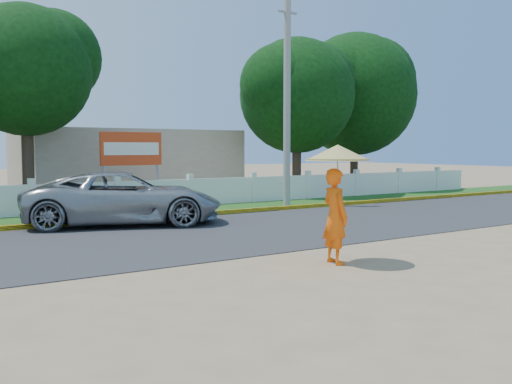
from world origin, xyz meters
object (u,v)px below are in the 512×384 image
Objects in this scene: utility_pole at (287,100)px; monk_with_parasol at (336,186)px; billboard at (131,153)px; vehicle at (124,198)px.

utility_pole is 11.74m from monk_with_parasol.
billboard reaches higher than monk_with_parasol.
billboard reaches higher than vehicle.
billboard is at bearing 86.75° from monk_with_parasol.
billboard is at bearing 150.12° from utility_pole.
utility_pole reaches higher than billboard.
billboard is (-5.31, 3.05, -2.08)m from utility_pole.
utility_pole reaches higher than vehicle.
utility_pole is at bearing -56.35° from vehicle.
monk_with_parasol is at bearing -93.25° from billboard.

